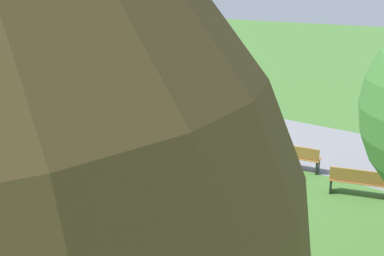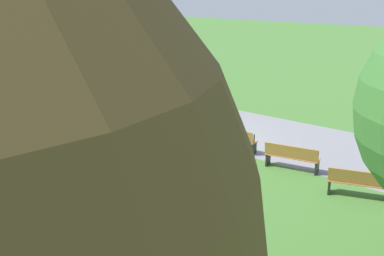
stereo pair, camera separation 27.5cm
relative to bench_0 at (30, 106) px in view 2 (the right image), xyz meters
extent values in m
plane|color=#477A33|center=(8.88, 2.16, -0.47)|extent=(120.00, 120.00, 0.00)
cube|color=gray|center=(8.88, 4.45, -0.47)|extent=(32.97, 5.19, 0.01)
cube|color=#B27538|center=(0.03, 0.06, -0.03)|extent=(1.80, 1.19, 0.04)
cube|color=#B27538|center=(-0.06, -0.12, 0.22)|extent=(1.65, 0.90, 0.40)
cube|color=black|center=(-0.71, 0.44, -0.26)|extent=(0.22, 0.36, 0.43)
cylinder|color=black|center=(-0.71, 0.45, 0.14)|extent=(0.06, 0.06, 0.30)
cube|color=black|center=(0.78, -0.31, -0.26)|extent=(0.22, 0.36, 0.43)
cylinder|color=black|center=(0.79, -0.29, 0.14)|extent=(0.06, 0.06, 0.30)
cube|color=#B27538|center=(2.45, 1.08, -0.03)|extent=(1.83, 1.00, 0.04)
cube|color=#B27538|center=(2.38, 0.89, 0.22)|extent=(1.72, 0.68, 0.40)
cube|color=black|center=(1.66, 1.35, -0.26)|extent=(0.18, 0.37, 0.43)
cylinder|color=black|center=(1.66, 1.37, 0.14)|extent=(0.06, 0.06, 0.30)
cube|color=black|center=(3.23, 0.81, -0.26)|extent=(0.18, 0.37, 0.43)
cylinder|color=black|center=(3.24, 0.82, 0.14)|extent=(0.06, 0.06, 0.30)
cube|color=#B27538|center=(4.97, 1.76, -0.03)|extent=(1.84, 0.79, 0.04)
cube|color=#B27538|center=(4.93, 1.57, 0.22)|extent=(1.77, 0.46, 0.40)
cube|color=black|center=(4.16, 1.93, -0.26)|extent=(0.13, 0.38, 0.43)
cylinder|color=black|center=(4.16, 1.95, 0.14)|extent=(0.05, 0.05, 0.30)
cube|color=black|center=(5.79, 1.60, -0.26)|extent=(0.13, 0.38, 0.43)
cylinder|color=black|center=(5.79, 1.62, 0.14)|extent=(0.05, 0.05, 0.30)
cube|color=#B27538|center=(7.57, 2.11, -0.03)|extent=(1.81, 0.56, 0.04)
cube|color=#B27538|center=(7.56, 1.91, 0.22)|extent=(1.79, 0.22, 0.40)
cube|color=black|center=(6.74, 2.17, -0.26)|extent=(0.08, 0.38, 0.43)
cylinder|color=black|center=(6.74, 2.19, 0.14)|extent=(0.05, 0.05, 0.30)
cube|color=black|center=(8.40, 2.06, -0.26)|extent=(0.08, 0.38, 0.43)
cylinder|color=black|center=(8.40, 2.08, 0.14)|extent=(0.05, 0.05, 0.30)
cube|color=#B27538|center=(10.19, 2.11, -0.03)|extent=(1.81, 0.56, 0.04)
cube|color=#B27538|center=(10.20, 1.91, 0.22)|extent=(1.79, 0.22, 0.40)
cube|color=black|center=(9.36, 2.06, -0.26)|extent=(0.08, 0.38, 0.43)
cylinder|color=black|center=(9.36, 2.08, 0.14)|extent=(0.05, 0.05, 0.30)
cube|color=black|center=(11.02, 2.17, -0.26)|extent=(0.08, 0.38, 0.43)
cylinder|color=black|center=(11.02, 2.19, 0.14)|extent=(0.05, 0.05, 0.30)
cube|color=#B27538|center=(12.79, 1.76, -0.03)|extent=(1.84, 0.79, 0.04)
cube|color=#B27538|center=(12.83, 1.57, 0.22)|extent=(1.77, 0.46, 0.40)
cube|color=black|center=(11.97, 1.60, -0.26)|extent=(0.13, 0.38, 0.43)
cylinder|color=black|center=(11.96, 1.62, 0.14)|extent=(0.05, 0.05, 0.30)
cube|color=black|center=(13.60, 1.93, -0.26)|extent=(0.13, 0.38, 0.43)
cylinder|color=black|center=(13.60, 1.95, 0.14)|extent=(0.05, 0.05, 0.30)
cube|color=#B27538|center=(15.31, 1.08, -0.03)|extent=(1.83, 1.00, 0.04)
cube|color=#B27538|center=(15.38, 0.89, 0.22)|extent=(1.72, 0.68, 0.40)
cube|color=black|center=(14.52, 0.81, -0.26)|extent=(0.18, 0.37, 0.43)
cylinder|color=black|center=(14.52, 0.82, 0.14)|extent=(0.06, 0.06, 0.30)
cube|color=#4C4238|center=(-0.09, 0.10, 0.23)|extent=(0.38, 0.32, 0.50)
sphere|color=tan|center=(-0.09, 0.12, 0.62)|extent=(0.22, 0.22, 0.22)
cylinder|color=#23232D|center=(-0.09, 0.30, -0.04)|extent=(0.28, 0.38, 0.13)
cylinder|color=#23232D|center=(-0.01, 0.46, -0.26)|extent=(0.15, 0.15, 0.43)
cylinder|color=#23232D|center=(0.07, 0.22, -0.04)|extent=(0.28, 0.38, 0.13)
cylinder|color=#23232D|center=(0.15, 0.38, -0.26)|extent=(0.15, 0.15, 0.43)
cylinder|color=black|center=(3.71, 2.73, 1.44)|extent=(0.10, 0.10, 3.82)
sphere|color=white|center=(3.71, 2.73, 3.49)|extent=(0.32, 0.32, 0.32)
camera|label=1|loc=(19.24, -11.65, 5.38)|focal=43.47mm
camera|label=2|loc=(19.46, -11.48, 5.38)|focal=43.47mm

